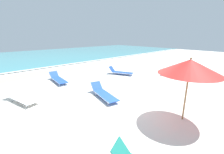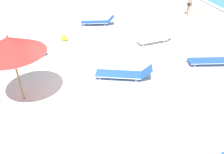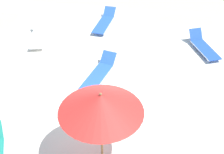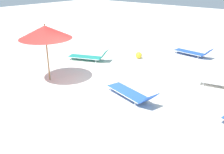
{
  "view_description": "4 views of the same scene",
  "coord_description": "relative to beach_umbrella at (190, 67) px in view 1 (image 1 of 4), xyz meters",
  "views": [
    {
      "loc": [
        -5.07,
        -3.91,
        3.18
      ],
      "look_at": [
        0.09,
        1.56,
        1.05
      ],
      "focal_mm": 24.0,
      "sensor_mm": 36.0,
      "label": 1
    },
    {
      "loc": [
        6.99,
        0.2,
        4.89
      ],
      "look_at": [
        0.58,
        1.12,
        0.7
      ],
      "focal_mm": 35.0,
      "sensor_mm": 36.0,
      "label": 2
    },
    {
      "loc": [
        1.69,
        -7.64,
        7.16
      ],
      "look_at": [
        0.31,
        0.8,
        0.79
      ],
      "focal_mm": 50.0,
      "sensor_mm": 36.0,
      "label": 3
    },
    {
      "loc": [
        6.39,
        6.51,
        4.19
      ],
      "look_at": [
        -0.05,
        1.05,
        0.76
      ],
      "focal_mm": 40.0,
      "sensor_mm": 36.0,
      "label": 4
    }
  ],
  "objects": [
    {
      "name": "beach_umbrella",
      "position": [
        0.0,
        0.0,
        0.0
      ],
      "size": [
        2.17,
        2.17,
        2.42
      ],
      "color": "olive",
      "rests_on": "ground_plane"
    },
    {
      "name": "sun_lounger_near_water_right",
      "position": [
        3.22,
        6.41,
        -1.86
      ],
      "size": [
        1.36,
        2.06,
        0.63
      ],
      "rotation": [
        0.0,
        0.0,
        0.42
      ],
      "color": "blue",
      "rests_on": "ground_plane"
    },
    {
      "name": "ground_plane",
      "position": [
        -0.5,
        2.04,
        -2.17
      ],
      "size": [
        60.0,
        60.0,
        0.16
      ],
      "color": "silver"
    },
    {
      "name": "sun_lounger_mid_beach_solo",
      "position": [
        -1.41,
        8.02,
        -1.88
      ],
      "size": [
        0.85,
        2.37,
        0.53
      ],
      "rotation": [
        0.0,
        0.0,
        -0.11
      ],
      "color": "blue",
      "rests_on": "ground_plane"
    },
    {
      "name": "sun_lounger_beside_umbrella",
      "position": [
        -0.84,
        3.77,
        -1.87
      ],
      "size": [
        1.12,
        2.34,
        0.56
      ],
      "rotation": [
        0.0,
        0.0,
        -0.24
      ],
      "color": "blue",
      "rests_on": "ground_plane"
    },
    {
      "name": "ocean_water",
      "position": [
        -0.5,
        22.57,
        -2.06
      ],
      "size": [
        60.0,
        19.04,
        0.07
      ],
      "color": "teal",
      "rests_on": "ground_plane"
    },
    {
      "name": "lounger_stack",
      "position": [
        5.81,
        3.08,
        -1.88
      ],
      "size": [
        1.06,
        2.01,
        0.41
      ],
      "rotation": [
        0.0,
        0.0,
        0.25
      ],
      "color": "white",
      "rests_on": "ground_plane"
    },
    {
      "name": "sun_lounger_under_umbrella",
      "position": [
        -4.12,
        6.12,
        -1.86
      ],
      "size": [
        1.05,
        2.08,
        0.62
      ],
      "rotation": [
        0.0,
        0.0,
        0.24
      ],
      "color": "white",
      "rests_on": "ground_plane"
    }
  ]
}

